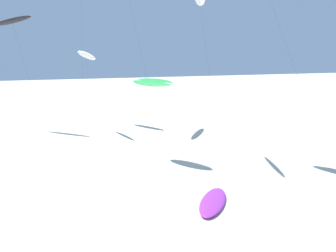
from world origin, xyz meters
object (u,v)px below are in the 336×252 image
grounded_kite_0 (213,202)px  flying_kite_4 (86,55)px  flying_kite_0 (152,82)px  flying_kite_2 (12,21)px

grounded_kite_0 → flying_kite_4: bearing=100.2°
grounded_kite_0 → flying_kite_0: bearing=94.7°
flying_kite_4 → grounded_kite_0: (5.04, -27.90, -10.34)m
flying_kite_0 → flying_kite_4: (-4.06, 15.88, 2.36)m
flying_kite_2 → flying_kite_4: (8.79, -4.71, -4.39)m
flying_kite_0 → flying_kite_4: bearing=104.3°
flying_kite_2 → flying_kite_0: bearing=-58.0°
flying_kite_0 → flying_kite_2: 25.20m
flying_kite_0 → flying_kite_2: bearing=122.0°
flying_kite_2 → flying_kite_4: 10.90m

